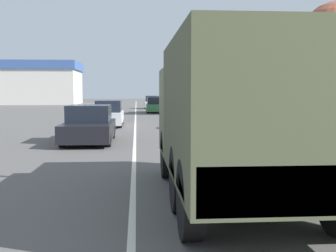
{
  "coord_description": "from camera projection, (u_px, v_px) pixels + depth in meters",
  "views": [
    {
      "loc": [
        0.08,
        2.56,
        2.1
      ],
      "look_at": [
        0.77,
        11.78,
        1.35
      ],
      "focal_mm": 45.0,
      "sensor_mm": 36.0,
      "label": 1
    }
  ],
  "objects": [
    {
      "name": "tree_far_right",
      "position": [
        230.0,
        49.0,
        37.23
      ],
      "size": [
        4.23,
        4.23,
        8.0
      ],
      "color": "brown",
      "rests_on": "grass_strip_right"
    },
    {
      "name": "car_second_ahead",
      "position": [
        109.0,
        114.0,
        25.9
      ],
      "size": [
        1.7,
        4.66,
        1.56
      ],
      "color": "silver",
      "rests_on": "ground"
    },
    {
      "name": "grass_strip_right",
      "position": [
        234.0,
        115.0,
        38.04
      ],
      "size": [
        7.0,
        120.0,
        0.02
      ],
      "color": "olive",
      "rests_on": "ground"
    },
    {
      "name": "lane_centre_stripe",
      "position": [
        136.0,
        115.0,
        37.37
      ],
      "size": [
        0.12,
        120.0,
        0.0
      ],
      "color": "silver",
      "rests_on": "ground"
    },
    {
      "name": "military_truck",
      "position": [
        235.0,
        114.0,
        7.92
      ],
      "size": [
        2.5,
        6.55,
        2.99
      ],
      "color": "#606647",
      "rests_on": "ground"
    },
    {
      "name": "car_fourth_ahead",
      "position": [
        152.0,
        103.0,
        52.35
      ],
      "size": [
        1.83,
        3.92,
        1.6
      ],
      "color": "silver",
      "rests_on": "ground"
    },
    {
      "name": "sidewalk_right",
      "position": [
        186.0,
        115.0,
        37.7
      ],
      "size": [
        1.8,
        120.0,
        0.12
      ],
      "color": "beige",
      "rests_on": "ground"
    },
    {
      "name": "car_nearest_ahead",
      "position": [
        89.0,
        126.0,
        17.44
      ],
      "size": [
        1.94,
        4.61,
        1.55
      ],
      "color": "black",
      "rests_on": "ground"
    },
    {
      "name": "ground_plane",
      "position": [
        136.0,
        115.0,
        37.37
      ],
      "size": [
        180.0,
        180.0,
        0.0
      ],
      "primitive_type": "plane",
      "color": "#565451"
    },
    {
      "name": "building_distant",
      "position": [
        36.0,
        83.0,
        71.39
      ],
      "size": [
        14.85,
        11.48,
        7.1
      ],
      "color": "beige",
      "rests_on": "ground"
    },
    {
      "name": "tree_mid_right",
      "position": [
        336.0,
        38.0,
        21.25
      ],
      "size": [
        3.62,
        3.62,
        6.6
      ],
      "color": "brown",
      "rests_on": "grass_strip_right"
    },
    {
      "name": "car_third_ahead",
      "position": [
        156.0,
        106.0,
        42.49
      ],
      "size": [
        1.93,
        4.78,
        1.57
      ],
      "color": "#336B3D",
      "rests_on": "ground"
    }
  ]
}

